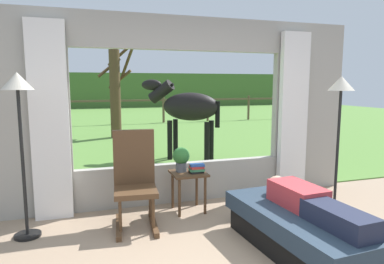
{
  "coord_description": "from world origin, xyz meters",
  "views": [
    {
      "loc": [
        -1.32,
        -2.32,
        1.65
      ],
      "look_at": [
        0.0,
        1.8,
        1.05
      ],
      "focal_mm": 32.36,
      "sensor_mm": 36.0,
      "label": 1
    }
  ],
  "objects_px": {
    "reclining_person": "(310,202)",
    "floor_lamp_left": "(19,105)",
    "side_table": "(188,179)",
    "floor_lamp_right": "(340,103)",
    "recliner_sofa": "(305,230)",
    "potted_plant": "(181,158)",
    "horse": "(187,107)",
    "rocking_chair": "(135,180)",
    "pasture_tree": "(116,90)",
    "book_stack": "(197,168)"
  },
  "relations": [
    {
      "from": "reclining_person",
      "to": "horse",
      "type": "xyz_separation_m",
      "value": [
        0.1,
        4.4,
        0.63
      ]
    },
    {
      "from": "floor_lamp_right",
      "to": "horse",
      "type": "relative_size",
      "value": 1.01
    },
    {
      "from": "rocking_chair",
      "to": "potted_plant",
      "type": "relative_size",
      "value": 3.5
    },
    {
      "from": "recliner_sofa",
      "to": "floor_lamp_right",
      "type": "distance_m",
      "value": 1.77
    },
    {
      "from": "potted_plant",
      "to": "recliner_sofa",
      "type": "bearing_deg",
      "value": -59.82
    },
    {
      "from": "recliner_sofa",
      "to": "floor_lamp_left",
      "type": "xyz_separation_m",
      "value": [
        -2.68,
        1.2,
        1.21
      ]
    },
    {
      "from": "rocking_chair",
      "to": "floor_lamp_left",
      "type": "distance_m",
      "value": 1.47
    },
    {
      "from": "recliner_sofa",
      "to": "floor_lamp_left",
      "type": "distance_m",
      "value": 3.18
    },
    {
      "from": "reclining_person",
      "to": "floor_lamp_left",
      "type": "xyz_separation_m",
      "value": [
        -2.68,
        1.25,
        0.91
      ]
    },
    {
      "from": "side_table",
      "to": "book_stack",
      "type": "relative_size",
      "value": 2.56
    },
    {
      "from": "side_table",
      "to": "floor_lamp_left",
      "type": "relative_size",
      "value": 0.29
    },
    {
      "from": "rocking_chair",
      "to": "horse",
      "type": "distance_m",
      "value": 3.61
    },
    {
      "from": "floor_lamp_left",
      "to": "pasture_tree",
      "type": "bearing_deg",
      "value": 76.47
    },
    {
      "from": "floor_lamp_right",
      "to": "rocking_chair",
      "type": "bearing_deg",
      "value": 171.86
    },
    {
      "from": "recliner_sofa",
      "to": "rocking_chair",
      "type": "distance_m",
      "value": 1.93
    },
    {
      "from": "floor_lamp_left",
      "to": "horse",
      "type": "bearing_deg",
      "value": 48.57
    },
    {
      "from": "recliner_sofa",
      "to": "rocking_chair",
      "type": "xyz_separation_m",
      "value": [
        -1.5,
        1.17,
        0.33
      ]
    },
    {
      "from": "book_stack",
      "to": "pasture_tree",
      "type": "bearing_deg",
      "value": 93.05
    },
    {
      "from": "side_table",
      "to": "rocking_chair",
      "type": "bearing_deg",
      "value": -161.9
    },
    {
      "from": "side_table",
      "to": "potted_plant",
      "type": "distance_m",
      "value": 0.29
    },
    {
      "from": "recliner_sofa",
      "to": "floor_lamp_left",
      "type": "bearing_deg",
      "value": 152.17
    },
    {
      "from": "book_stack",
      "to": "floor_lamp_right",
      "type": "relative_size",
      "value": 0.12
    },
    {
      "from": "floor_lamp_left",
      "to": "potted_plant",
      "type": "bearing_deg",
      "value": 8.35
    },
    {
      "from": "floor_lamp_left",
      "to": "floor_lamp_right",
      "type": "distance_m",
      "value": 3.74
    },
    {
      "from": "floor_lamp_left",
      "to": "reclining_person",
      "type": "bearing_deg",
      "value": -25.03
    },
    {
      "from": "floor_lamp_left",
      "to": "book_stack",
      "type": "bearing_deg",
      "value": 4.23
    },
    {
      "from": "recliner_sofa",
      "to": "horse",
      "type": "height_order",
      "value": "horse"
    },
    {
      "from": "reclining_person",
      "to": "book_stack",
      "type": "distance_m",
      "value": 1.56
    },
    {
      "from": "reclining_person",
      "to": "potted_plant",
      "type": "xyz_separation_m",
      "value": [
        -0.85,
        1.52,
        0.18
      ]
    },
    {
      "from": "rocking_chair",
      "to": "floor_lamp_left",
      "type": "bearing_deg",
      "value": -176.03
    },
    {
      "from": "side_table",
      "to": "floor_lamp_right",
      "type": "height_order",
      "value": "floor_lamp_right"
    },
    {
      "from": "floor_lamp_left",
      "to": "horse",
      "type": "distance_m",
      "value": 4.21
    },
    {
      "from": "recliner_sofa",
      "to": "reclining_person",
      "type": "height_order",
      "value": "reclining_person"
    },
    {
      "from": "floor_lamp_left",
      "to": "pasture_tree",
      "type": "xyz_separation_m",
      "value": [
        1.64,
        6.82,
        0.03
      ]
    },
    {
      "from": "pasture_tree",
      "to": "floor_lamp_left",
      "type": "bearing_deg",
      "value": -103.53
    },
    {
      "from": "potted_plant",
      "to": "horse",
      "type": "height_order",
      "value": "horse"
    },
    {
      "from": "reclining_person",
      "to": "horse",
      "type": "height_order",
      "value": "horse"
    },
    {
      "from": "recliner_sofa",
      "to": "rocking_chair",
      "type": "height_order",
      "value": "rocking_chair"
    },
    {
      "from": "potted_plant",
      "to": "book_stack",
      "type": "bearing_deg",
      "value": -34.9
    },
    {
      "from": "potted_plant",
      "to": "floor_lamp_left",
      "type": "relative_size",
      "value": 0.18
    },
    {
      "from": "reclining_person",
      "to": "rocking_chair",
      "type": "bearing_deg",
      "value": 137.23
    },
    {
      "from": "reclining_person",
      "to": "rocking_chair",
      "type": "height_order",
      "value": "rocking_chair"
    },
    {
      "from": "floor_lamp_left",
      "to": "pasture_tree",
      "type": "relative_size",
      "value": 0.58
    },
    {
      "from": "rocking_chair",
      "to": "side_table",
      "type": "height_order",
      "value": "rocking_chair"
    },
    {
      "from": "side_table",
      "to": "pasture_tree",
      "type": "bearing_deg",
      "value": 92.28
    },
    {
      "from": "floor_lamp_right",
      "to": "horse",
      "type": "xyz_separation_m",
      "value": [
        -0.94,
        3.54,
        -0.26
      ]
    },
    {
      "from": "book_stack",
      "to": "recliner_sofa",
      "type": "bearing_deg",
      "value": -63.18
    },
    {
      "from": "side_table",
      "to": "potted_plant",
      "type": "relative_size",
      "value": 1.63
    },
    {
      "from": "potted_plant",
      "to": "book_stack",
      "type": "xyz_separation_m",
      "value": [
        0.17,
        -0.12,
        -0.13
      ]
    },
    {
      "from": "side_table",
      "to": "pasture_tree",
      "type": "height_order",
      "value": "pasture_tree"
    }
  ]
}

